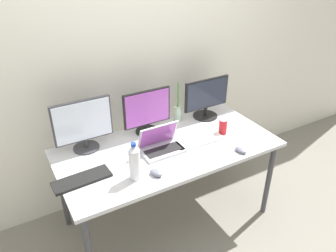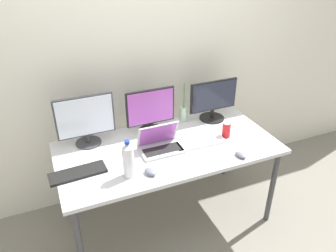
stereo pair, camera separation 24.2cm
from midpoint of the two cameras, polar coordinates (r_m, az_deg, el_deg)
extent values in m
plane|color=gray|center=(2.98, -2.41, -15.65)|extent=(16.00, 16.00, 0.00)
cube|color=silver|center=(2.77, -8.73, 12.09)|extent=(7.00, 0.08, 2.60)
cylinder|color=#424247|center=(2.89, 14.83, -9.11)|extent=(0.04, 0.04, 0.71)
cylinder|color=#424247|center=(2.85, -20.31, -10.77)|extent=(0.04, 0.04, 0.71)
cylinder|color=#424247|center=(3.32, 6.64, -2.69)|extent=(0.04, 0.04, 0.71)
cube|color=silver|center=(2.52, -2.75, -3.94)|extent=(1.68, 0.83, 0.03)
cylinder|color=#38383D|center=(2.59, -16.64, -3.69)|extent=(0.20, 0.20, 0.01)
cylinder|color=#38383D|center=(2.58, -16.76, -2.99)|extent=(0.03, 0.03, 0.06)
cube|color=#38383D|center=(2.48, -17.39, 0.79)|extent=(0.44, 0.02, 0.32)
cube|color=silver|center=(2.47, -17.32, 0.66)|extent=(0.41, 0.01, 0.30)
cylinder|color=black|center=(2.71, -6.10, -0.98)|extent=(0.20, 0.20, 0.01)
cylinder|color=black|center=(2.69, -6.14, -0.31)|extent=(0.03, 0.03, 0.06)
cube|color=black|center=(2.61, -6.34, 3.10)|extent=(0.40, 0.02, 0.30)
cube|color=#A54CB2|center=(2.60, -6.23, 2.99)|extent=(0.38, 0.01, 0.27)
cylinder|color=black|center=(2.94, 4.16, 1.74)|extent=(0.22, 0.22, 0.01)
cylinder|color=black|center=(2.92, 4.19, 2.50)|extent=(0.03, 0.03, 0.08)
cube|color=black|center=(2.85, 4.31, 5.59)|extent=(0.43, 0.02, 0.27)
cube|color=#232838|center=(2.84, 4.46, 5.50)|extent=(0.41, 0.01, 0.25)
cube|color=silver|center=(2.45, -3.89, -4.34)|extent=(0.31, 0.20, 0.02)
cube|color=black|center=(2.43, -3.74, -4.29)|extent=(0.28, 0.11, 0.00)
cube|color=silver|center=(2.45, -4.63, -1.58)|extent=(0.31, 0.08, 0.19)
cube|color=#A54CB2|center=(2.44, -4.56, -1.70)|extent=(0.28, 0.07, 0.17)
cube|color=black|center=(2.28, -17.77, -8.93)|extent=(0.39, 0.16, 0.02)
cube|color=white|center=(2.56, 2.70, -2.69)|extent=(0.41, 0.14, 0.02)
ellipsoid|color=slate|center=(2.22, -5.22, -8.23)|extent=(0.09, 0.12, 0.04)
ellipsoid|color=slate|center=(2.47, 9.85, -4.26)|extent=(0.07, 0.11, 0.03)
cylinder|color=silver|center=(2.16, -9.08, -6.72)|extent=(0.08, 0.08, 0.22)
cone|color=silver|center=(2.08, -9.35, -3.89)|extent=(0.07, 0.07, 0.03)
cylinder|color=#1938B2|center=(2.07, -9.41, -3.31)|extent=(0.03, 0.03, 0.02)
cylinder|color=red|center=(2.67, 6.99, -0.23)|extent=(0.07, 0.07, 0.12)
cylinder|color=silver|center=(2.63, 7.07, 0.96)|extent=(0.06, 0.06, 0.00)
cylinder|color=#B2D1B7|center=(2.84, -0.71, 2.11)|extent=(0.07, 0.07, 0.13)
cylinder|color=#519342|center=(2.77, -0.74, 5.35)|extent=(0.01, 0.01, 0.22)
camera|label=1|loc=(0.12, -92.86, -1.62)|focal=35.00mm
camera|label=2|loc=(0.12, 87.14, 1.62)|focal=35.00mm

